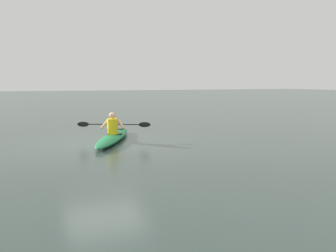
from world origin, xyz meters
TOP-DOWN VIEW (x-y plane):
  - ground_plane at (0.00, 0.00)m, footprint 160.00×160.00m
  - kayak at (-0.43, -0.47)m, footprint 2.44×4.03m
  - kayaker at (-0.39, -0.40)m, footprint 2.21×1.15m

SIDE VIEW (x-z plane):
  - ground_plane at x=0.00m, z-range 0.00..0.00m
  - kayak at x=-0.43m, z-range 0.00..0.24m
  - kayaker at x=-0.39m, z-range 0.18..0.90m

